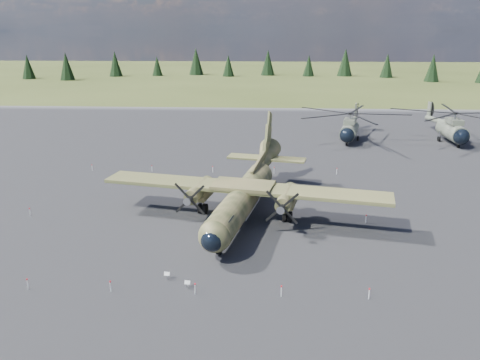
{
  "coord_description": "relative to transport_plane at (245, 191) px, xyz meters",
  "views": [
    {
      "loc": [
        6.67,
        -42.04,
        17.58
      ],
      "look_at": [
        4.31,
        2.0,
        3.5
      ],
      "focal_mm": 35.0,
      "sensor_mm": 36.0,
      "label": 1
    }
  ],
  "objects": [
    {
      "name": "info_placard_right",
      "position": [
        -3.54,
        -14.1,
        -2.22
      ],
      "size": [
        0.42,
        0.22,
        0.63
      ],
      "rotation": [
        0.0,
        0.0,
        -0.12
      ],
      "color": "gray",
      "rests_on": "ground"
    },
    {
      "name": "helicopter_near",
      "position": [
        15.81,
        33.67,
        0.84
      ],
      "size": [
        23.63,
        24.45,
        4.91
      ],
      "rotation": [
        0.0,
        0.0,
        -0.26
      ],
      "color": "slate",
      "rests_on": "ground"
    },
    {
      "name": "helicopter_mid",
      "position": [
        32.29,
        33.37,
        1.03
      ],
      "size": [
        20.48,
        24.09,
        5.17
      ],
      "rotation": [
        0.0,
        0.0,
        -0.01
      ],
      "color": "slate",
      "rests_on": "ground"
    },
    {
      "name": "apron",
      "position": [
        -4.88,
        8.67,
        -2.64
      ],
      "size": [
        120.0,
        120.0,
        0.04
      ],
      "primitive_type": "cube",
      "color": "#525256",
      "rests_on": "ground"
    },
    {
      "name": "transport_plane",
      "position": [
        0.0,
        0.0,
        0.0
      ],
      "size": [
        27.83,
        25.0,
        9.19
      ],
      "rotation": [
        0.0,
        0.0,
        -0.2
      ],
      "color": "#394022",
      "rests_on": "ground"
    },
    {
      "name": "barrier_fence",
      "position": [
        -5.34,
        -1.41,
        -2.13
      ],
      "size": [
        33.12,
        29.62,
        0.85
      ],
      "color": "white",
      "rests_on": "ground"
    },
    {
      "name": "ground",
      "position": [
        -4.88,
        -1.33,
        -2.64
      ],
      "size": [
        500.0,
        500.0,
        0.0
      ],
      "primitive_type": "plane",
      "color": "#545F2A",
      "rests_on": "ground"
    },
    {
      "name": "info_placard_left",
      "position": [
        -5.25,
        -12.96,
        -2.21
      ],
      "size": [
        0.43,
        0.22,
        0.64
      ],
      "rotation": [
        0.0,
        0.0,
        -0.12
      ],
      "color": "gray",
      "rests_on": "ground"
    },
    {
      "name": "treeline",
      "position": [
        -4.64,
        -3.86,
        2.2
      ],
      "size": [
        322.17,
        325.37,
        10.94
      ],
      "color": "black",
      "rests_on": "ground"
    }
  ]
}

